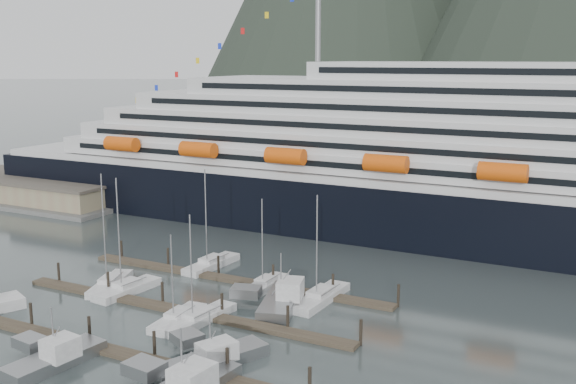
% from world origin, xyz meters
% --- Properties ---
extents(ground, '(1600.00, 1600.00, 0.00)m').
position_xyz_m(ground, '(0.00, 0.00, 0.00)').
color(ground, '#485455').
rests_on(ground, ground).
extents(cruise_ship, '(210.00, 30.40, 50.30)m').
position_xyz_m(cruise_ship, '(30.03, 54.94, 12.04)').
color(cruise_ship, black).
rests_on(cruise_ship, ground).
extents(warehouse, '(46.00, 20.00, 5.80)m').
position_xyz_m(warehouse, '(-72.00, 42.00, 2.25)').
color(warehouse, '#595956').
rests_on(warehouse, ground).
extents(dock_near, '(48.18, 2.28, 3.20)m').
position_xyz_m(dock_near, '(-4.93, -9.95, 0.31)').
color(dock_near, '#3F3328').
rests_on(dock_near, ground).
extents(dock_mid, '(48.18, 2.28, 3.20)m').
position_xyz_m(dock_mid, '(-4.93, 3.05, 0.31)').
color(dock_mid, '#3F3328').
rests_on(dock_mid, ground).
extents(dock_far, '(48.18, 2.28, 3.20)m').
position_xyz_m(dock_far, '(-4.93, 16.05, 0.31)').
color(dock_far, '#3F3328').
rests_on(dock_far, ground).
extents(sailboat_a, '(3.95, 10.34, 16.37)m').
position_xyz_m(sailboat_a, '(-14.91, 5.38, 0.46)').
color(sailboat_a, beige).
rests_on(sailboat_a, ground).
extents(sailboat_b, '(5.99, 10.71, 16.51)m').
position_xyz_m(sailboat_b, '(-18.50, 6.04, 0.45)').
color(sailboat_b, beige).
rests_on(sailboat_b, ground).
extents(sailboat_c, '(3.18, 9.49, 11.47)m').
position_xyz_m(sailboat_c, '(-2.71, 0.18, 0.40)').
color(sailboat_c, beige).
rests_on(sailboat_c, ground).
extents(sailboat_d, '(3.84, 11.48, 13.93)m').
position_xyz_m(sailboat_d, '(-0.43, 1.24, 0.42)').
color(sailboat_d, beige).
rests_on(sailboat_d, ground).
extents(sailboat_e, '(3.51, 11.05, 15.65)m').
position_xyz_m(sailboat_e, '(-11.14, 19.99, 0.44)').
color(sailboat_e, beige).
rests_on(sailboat_e, ground).
extents(sailboat_f, '(2.64, 8.91, 13.09)m').
position_xyz_m(sailboat_f, '(0.61, 15.69, 0.42)').
color(sailboat_f, beige).
rests_on(sailboat_f, ground).
extents(sailboat_g, '(3.47, 11.93, 14.83)m').
position_xyz_m(sailboat_g, '(9.47, 14.37, 0.44)').
color(sailboat_g, beige).
rests_on(sailboat_g, ground).
extents(trawler_b, '(8.45, 11.08, 6.95)m').
position_xyz_m(trawler_b, '(-7.09, -14.98, 0.89)').
color(trawler_b, gray).
rests_on(trawler_b, ground).
extents(trawler_c, '(10.44, 12.79, 6.40)m').
position_xyz_m(trawler_c, '(7.10, -7.68, 0.84)').
color(trawler_c, gray).
rests_on(trawler_c, ground).
extents(trawler_e, '(10.08, 12.57, 7.80)m').
position_xyz_m(trawler_e, '(5.72, 10.21, 0.97)').
color(trawler_e, gray).
rests_on(trawler_e, ground).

